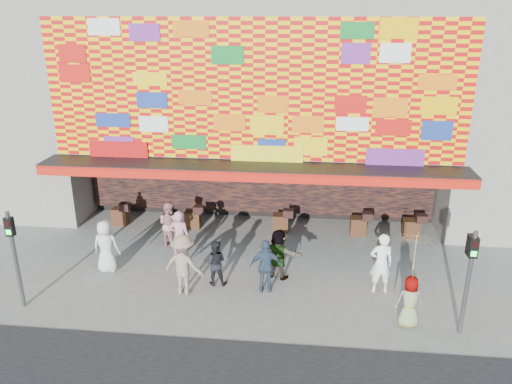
% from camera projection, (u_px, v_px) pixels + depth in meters
% --- Properties ---
extents(ground, '(90.00, 90.00, 0.00)m').
position_uv_depth(ground, '(240.00, 291.00, 15.47)').
color(ground, slate).
rests_on(ground, ground).
extents(shop_building, '(15.20, 9.40, 10.00)m').
position_uv_depth(shop_building, '(264.00, 84.00, 21.32)').
color(shop_building, gray).
rests_on(shop_building, ground).
extents(signal_left, '(0.22, 0.20, 3.00)m').
position_uv_depth(signal_left, '(14.00, 249.00, 14.04)').
color(signal_left, '#59595B').
rests_on(signal_left, ground).
extents(signal_right, '(0.22, 0.20, 3.00)m').
position_uv_depth(signal_right, '(469.00, 272.00, 12.82)').
color(signal_right, '#59595B').
rests_on(signal_right, ground).
extents(ped_a, '(0.88, 0.58, 1.79)m').
position_uv_depth(ped_a, '(106.00, 246.00, 16.38)').
color(ped_a, silver).
rests_on(ped_a, ground).
extents(ped_b, '(0.72, 0.49, 1.91)m').
position_uv_depth(ped_b, '(180.00, 237.00, 16.89)').
color(ped_b, '#BE7B90').
rests_on(ped_b, ground).
extents(ped_c, '(0.75, 0.60, 1.50)m').
position_uv_depth(ped_c, '(215.00, 263.00, 15.62)').
color(ped_c, black).
rests_on(ped_c, ground).
extents(ped_d, '(1.38, 0.97, 1.94)m').
position_uv_depth(ped_d, '(184.00, 265.00, 15.03)').
color(ped_d, gray).
rests_on(ped_d, ground).
extents(ped_e, '(1.05, 0.52, 1.73)m').
position_uv_depth(ped_e, '(266.00, 266.00, 15.16)').
color(ped_e, '#324257').
rests_on(ped_e, ground).
extents(ped_f, '(1.63, 1.06, 1.68)m').
position_uv_depth(ped_f, '(278.00, 254.00, 15.97)').
color(ped_f, gray).
rests_on(ped_f, ground).
extents(ped_g, '(0.75, 0.50, 1.50)m').
position_uv_depth(ped_g, '(410.00, 302.00, 13.52)').
color(ped_g, gray).
rests_on(ped_g, ground).
extents(ped_h, '(0.75, 0.53, 1.94)m').
position_uv_depth(ped_h, '(381.00, 263.00, 15.12)').
color(ped_h, white).
rests_on(ped_h, ground).
extents(ped_i, '(1.04, 0.98, 1.70)m').
position_uv_depth(ped_i, '(169.00, 224.00, 18.20)').
color(ped_i, tan).
rests_on(ped_i, ground).
extents(parasol, '(1.52, 1.53, 2.01)m').
position_uv_depth(parasol, '(416.00, 253.00, 13.02)').
color(parasol, '#D2B884').
rests_on(parasol, ground).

